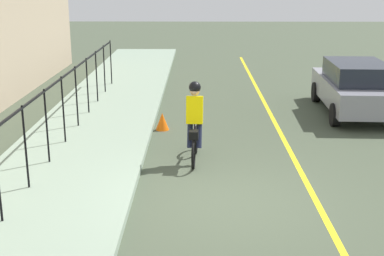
# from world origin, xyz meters

# --- Properties ---
(ground_plane) EXTENTS (80.00, 80.00, 0.00)m
(ground_plane) POSITION_xyz_m (0.00, 0.00, 0.00)
(ground_plane) COLOR #424B39
(lane_line_centre) EXTENTS (36.00, 0.12, 0.01)m
(lane_line_centre) POSITION_xyz_m (0.00, -1.60, 0.00)
(lane_line_centre) COLOR yellow
(lane_line_centre) RESTS_ON ground
(sidewalk) EXTENTS (40.00, 3.20, 0.15)m
(sidewalk) POSITION_xyz_m (0.00, 3.40, 0.07)
(sidewalk) COLOR gray
(sidewalk) RESTS_ON ground
(iron_fence) EXTENTS (18.67, 0.04, 1.60)m
(iron_fence) POSITION_xyz_m (1.00, 3.80, 1.29)
(iron_fence) COLOR black
(iron_fence) RESTS_ON sidewalk
(cyclist_lead) EXTENTS (1.71, 0.38, 1.83)m
(cyclist_lead) POSITION_xyz_m (2.16, 0.66, 0.91)
(cyclist_lead) COLOR black
(cyclist_lead) RESTS_ON ground
(patrol_sedan) EXTENTS (4.47, 2.06, 1.58)m
(patrol_sedan) POSITION_xyz_m (6.55, -4.11, 0.82)
(patrol_sedan) COLOR gray
(patrol_sedan) RESTS_ON ground
(traffic_cone_near) EXTENTS (0.36, 0.36, 0.47)m
(traffic_cone_near) POSITION_xyz_m (4.72, 1.55, 0.23)
(traffic_cone_near) COLOR #FA620B
(traffic_cone_near) RESTS_ON ground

